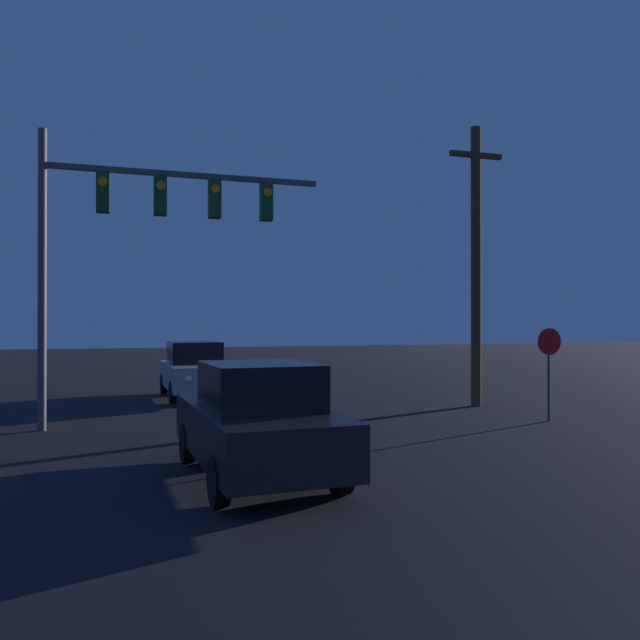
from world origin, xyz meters
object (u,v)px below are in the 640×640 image
traffic_signal_mast (138,222)px  stop_sign (549,357)px  car_far (195,370)px  utility_pole (476,261)px  car_near (257,421)px

traffic_signal_mast → stop_sign: traffic_signal_mast is taller
car_far → stop_sign: size_ratio=2.02×
car_far → utility_pole: size_ratio=0.57×
stop_sign → car_near: bearing=-157.5°
stop_sign → car_far: bearing=135.6°
car_near → utility_pole: bearing=36.2°
car_near → car_far: size_ratio=1.00×
car_far → stop_sign: stop_sign is taller
car_far → utility_pole: 9.03m
stop_sign → utility_pole: size_ratio=0.28×
car_far → utility_pole: bearing=146.8°
traffic_signal_mast → utility_pole: size_ratio=0.84×
car_near → stop_sign: stop_sign is taller
traffic_signal_mast → car_far: bearing=70.1°
car_near → traffic_signal_mast: 6.73m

